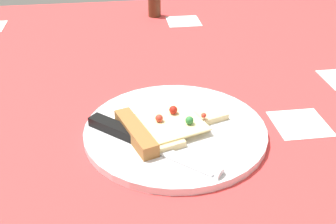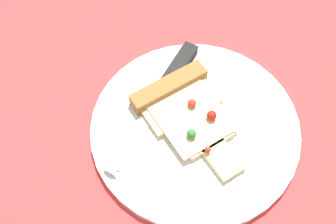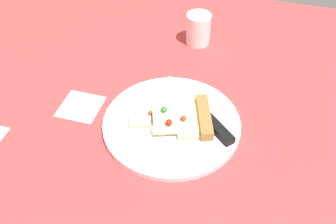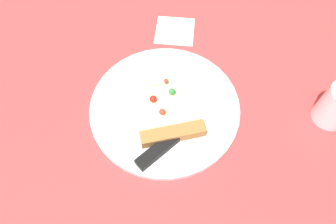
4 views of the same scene
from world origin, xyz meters
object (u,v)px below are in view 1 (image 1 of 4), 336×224
Objects in this scene: plate at (176,131)px; pizza_slice at (161,127)px; pepper_shaker at (154,6)px; knife at (139,139)px.

pizza_slice is at bearing -71.92° from plate.
plate is 60.38cm from pepper_shaker.
pepper_shaker reaches higher than knife.
knife is at bearing -75.61° from pizza_slice.
knife reaches higher than plate.
pepper_shaker is (-60.25, 3.27, 2.31)cm from plate.
pepper_shaker is (-63.54, 9.58, 1.08)cm from knife.
pepper_shaker is at bearing 176.89° from plate.
knife is (2.49, -3.88, -0.20)cm from pizza_slice.
pepper_shaker reaches higher than plate.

